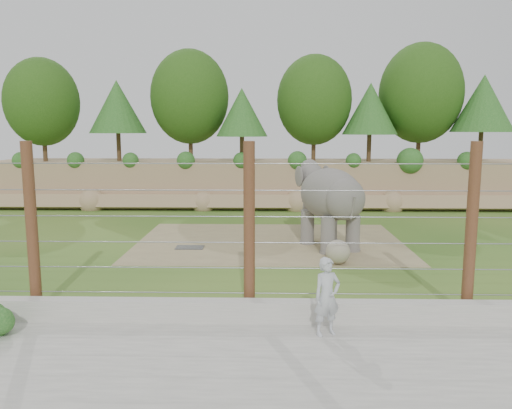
{
  "coord_description": "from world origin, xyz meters",
  "views": [
    {
      "loc": [
        0.42,
        -15.6,
        4.25
      ],
      "look_at": [
        0.0,
        2.0,
        1.6
      ],
      "focal_mm": 35.0,
      "sensor_mm": 36.0,
      "label": 1
    }
  ],
  "objects_px": {
    "barrier_fence": "(249,230)",
    "elephant": "(330,206)",
    "zookeeper": "(327,297)",
    "stone_ball": "(338,252)"
  },
  "relations": [
    {
      "from": "elephant",
      "to": "barrier_fence",
      "type": "distance_m",
      "value": 7.2
    },
    {
      "from": "stone_ball",
      "to": "barrier_fence",
      "type": "bearing_deg",
      "value": -121.23
    },
    {
      "from": "stone_ball",
      "to": "zookeeper",
      "type": "height_order",
      "value": "zookeeper"
    },
    {
      "from": "elephant",
      "to": "stone_ball",
      "type": "relative_size",
      "value": 4.83
    },
    {
      "from": "barrier_fence",
      "to": "stone_ball",
      "type": "bearing_deg",
      "value": 58.77
    },
    {
      "from": "stone_ball",
      "to": "barrier_fence",
      "type": "relative_size",
      "value": 0.04
    },
    {
      "from": "barrier_fence",
      "to": "elephant",
      "type": "bearing_deg",
      "value": 68.28
    },
    {
      "from": "elephant",
      "to": "barrier_fence",
      "type": "relative_size",
      "value": 0.18
    },
    {
      "from": "zookeeper",
      "to": "stone_ball",
      "type": "bearing_deg",
      "value": 55.9
    },
    {
      "from": "barrier_fence",
      "to": "zookeeper",
      "type": "bearing_deg",
      "value": -35.38
    }
  ]
}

